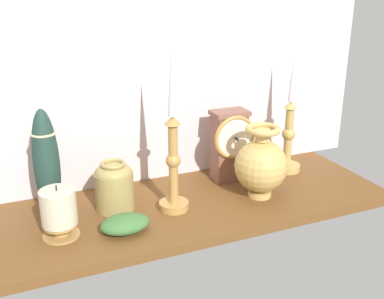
% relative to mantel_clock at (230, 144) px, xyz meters
% --- Properties ---
extents(ground_plane, '(1.00, 0.36, 0.02)m').
position_rel_mantel_clock_xyz_m(ground_plane, '(-0.14, -0.09, -0.12)').
color(ground_plane, brown).
extents(back_wall, '(1.20, 0.02, 0.65)m').
position_rel_mantel_clock_xyz_m(back_wall, '(-0.14, 0.10, 0.22)').
color(back_wall, silver).
rests_on(back_wall, ground_plane).
extents(mantel_clock, '(0.12, 0.09, 0.20)m').
position_rel_mantel_clock_xyz_m(mantel_clock, '(0.00, 0.00, 0.00)').
color(mantel_clock, brown).
rests_on(mantel_clock, ground_plane).
extents(candlestick_tall_left, '(0.07, 0.07, 0.41)m').
position_rel_mantel_clock_xyz_m(candlestick_tall_left, '(-0.21, -0.11, 0.04)').
color(candlestick_tall_left, '#B58645').
rests_on(candlestick_tall_left, ground_plane).
extents(candlestick_tall_center, '(0.08, 0.08, 0.36)m').
position_rel_mantel_clock_xyz_m(candlestick_tall_center, '(0.19, -0.01, 0.00)').
color(candlestick_tall_center, tan).
rests_on(candlestick_tall_center, ground_plane).
extents(brass_vase_bulbous, '(0.14, 0.14, 0.19)m').
position_rel_mantel_clock_xyz_m(brass_vase_bulbous, '(0.02, -0.13, -0.02)').
color(brass_vase_bulbous, tan).
rests_on(brass_vase_bulbous, ground_plane).
extents(brass_vase_jar, '(0.09, 0.09, 0.12)m').
position_rel_mantel_clock_xyz_m(brass_vase_jar, '(-0.34, -0.05, -0.04)').
color(brass_vase_jar, '#A08D4F').
rests_on(brass_vase_jar, ground_plane).
extents(pillar_candle_front, '(0.08, 0.08, 0.12)m').
position_rel_mantel_clock_xyz_m(pillar_candle_front, '(-0.48, -0.13, -0.05)').
color(pillar_candle_front, '#B18649').
rests_on(pillar_candle_front, ground_plane).
extents(tall_ceramic_vase, '(0.06, 0.06, 0.26)m').
position_rel_mantel_clock_xyz_m(tall_ceramic_vase, '(-0.49, -0.02, 0.03)').
color(tall_ceramic_vase, '#203C34').
rests_on(tall_ceramic_vase, ground_plane).
extents(ivy_sprig, '(0.11, 0.08, 0.04)m').
position_rel_mantel_clock_xyz_m(ivy_sprig, '(-0.35, -0.17, -0.09)').
color(ivy_sprig, '#3E6D36').
rests_on(ivy_sprig, ground_plane).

